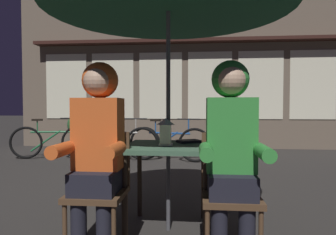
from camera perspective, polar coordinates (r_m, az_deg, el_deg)
name	(u,v)px	position (r m, az deg, el deg)	size (l,w,h in m)	color
ground_plane	(168,230)	(2.75, 0.05, -20.74)	(60.00, 60.00, 0.00)	#2D2B28
cafe_table	(168,157)	(2.57, 0.05, -7.51)	(0.72, 0.72, 0.74)	#42664C
lantern	(166,131)	(2.49, -0.46, -2.65)	(0.11, 0.11, 0.23)	white
chair_left	(100,184)	(2.34, -12.87, -12.25)	(0.40, 0.40, 0.87)	#513823
chair_right	(230,187)	(2.24, 11.77, -12.88)	(0.40, 0.40, 0.87)	#513823
person_left_hooded	(97,137)	(2.22, -13.41, -3.66)	(0.45, 0.56, 1.40)	black
person_right_hooded	(231,138)	(2.12, 12.02, -3.93)	(0.45, 0.56, 1.40)	black
shopfront_building	(209,29)	(8.18, 7.97, 16.41)	(10.00, 0.93, 6.20)	#6B5B4C
bicycle_nearest	(52,142)	(6.57, -21.39, -4.31)	(1.65, 0.40, 0.84)	black
bicycle_second	(116,143)	(6.02, -9.89, -4.78)	(1.68, 0.16, 0.84)	black
bicycle_third	(169,143)	(5.85, 0.20, -4.95)	(1.66, 0.39, 0.84)	black
book	(189,141)	(2.72, 3.98, -4.57)	(0.20, 0.14, 0.02)	black
potted_plant	(80,128)	(7.61, -16.54, -1.90)	(0.60, 0.60, 0.92)	brown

